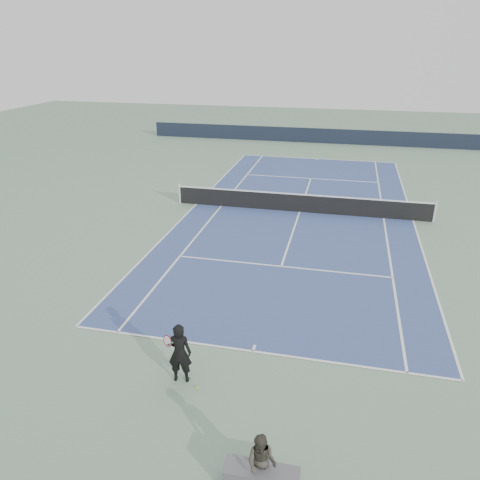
% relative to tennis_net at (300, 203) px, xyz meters
% --- Properties ---
extents(ground, '(80.00, 80.00, 0.00)m').
position_rel_tennis_net_xyz_m(ground, '(0.00, 0.00, -0.50)').
color(ground, slate).
extents(court_surface, '(10.97, 23.77, 0.01)m').
position_rel_tennis_net_xyz_m(court_surface, '(0.00, 0.00, -0.50)').
color(court_surface, '#364A80').
rests_on(court_surface, ground).
extents(tennis_net, '(12.90, 0.10, 1.07)m').
position_rel_tennis_net_xyz_m(tennis_net, '(0.00, 0.00, 0.00)').
color(tennis_net, silver).
rests_on(tennis_net, ground).
extents(windscreen_far, '(30.00, 0.25, 1.20)m').
position_rel_tennis_net_xyz_m(windscreen_far, '(0.00, 17.88, 0.10)').
color(windscreen_far, black).
rests_on(windscreen_far, ground).
extents(tennis_player, '(0.79, 0.53, 1.66)m').
position_rel_tennis_net_xyz_m(tennis_player, '(-1.56, -13.44, 0.33)').
color(tennis_player, black).
rests_on(tennis_player, ground).
extents(tennis_ball, '(0.06, 0.06, 0.06)m').
position_rel_tennis_net_xyz_m(tennis_ball, '(-1.05, -13.67, -0.47)').
color(tennis_ball, '#BDE42E').
rests_on(tennis_ball, ground).
extents(spectator_bench, '(1.52, 0.68, 1.27)m').
position_rel_tennis_net_xyz_m(spectator_bench, '(1.02, -16.07, -0.05)').
color(spectator_bench, '#56565B').
rests_on(spectator_bench, ground).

